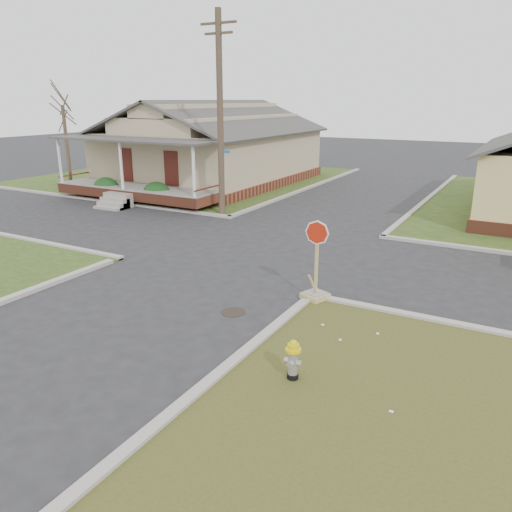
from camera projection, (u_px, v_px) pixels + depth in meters
The scene contains 11 objects.
ground at pixel (178, 291), 14.40m from camera, with size 120.00×120.00×0.00m, color #262528.
verge_far_left at pixel (188, 177), 35.42m from camera, with size 19.00×19.00×0.05m, color #2A4117.
curbs at pixel (260, 248), 18.56m from camera, with size 80.00×40.00×0.12m, color #A8A197, non-canonical shape.
manhole at pixel (233, 312), 12.96m from camera, with size 0.64×0.64×0.01m, color black.
corner_house at pixel (211, 148), 32.26m from camera, with size 10.10×15.50×5.30m.
utility_pole at pixel (220, 114), 22.36m from camera, with size 1.80×0.28×9.00m.
tree_far_left at pixel (67, 145), 32.00m from camera, with size 0.22×0.22×4.90m, color #453428.
fire_hydrant at pixel (293, 357), 9.67m from camera, with size 0.31×0.31×0.83m.
stop_sign at pixel (316, 282), 13.59m from camera, with size 0.63×0.61×2.22m.
hedge_left at pixel (106, 188), 27.30m from camera, with size 1.51×1.24×1.15m, color #153613.
hedge_right at pixel (157, 193), 25.85m from camera, with size 1.51×1.23×1.15m, color #153613.
Camera 1 is at (8.51, -10.63, 5.29)m, focal length 35.00 mm.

